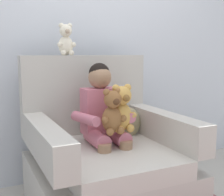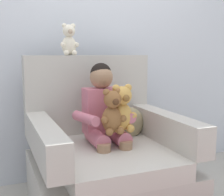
% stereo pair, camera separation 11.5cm
% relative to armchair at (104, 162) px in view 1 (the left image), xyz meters
% --- Properties ---
extents(back_wall, '(6.00, 0.10, 2.60)m').
position_rel_armchair_xyz_m(back_wall, '(0.00, 0.69, 0.96)').
color(back_wall, silver).
rests_on(back_wall, ground).
extents(armchair, '(1.02, 1.02, 1.11)m').
position_rel_armchair_xyz_m(armchair, '(0.00, 0.00, 0.00)').
color(armchair, '#BCB7AD').
rests_on(armchair, ground).
extents(seated_child, '(0.45, 0.39, 0.82)m').
position_rel_armchair_xyz_m(seated_child, '(0.01, 0.04, 0.35)').
color(seated_child, '#C66B7F').
rests_on(seated_child, armchair).
extents(plush_brown, '(0.18, 0.15, 0.31)m').
position_rel_armchair_xyz_m(plush_brown, '(0.01, -0.12, 0.39)').
color(plush_brown, brown).
rests_on(plush_brown, armchair).
extents(plush_honey, '(0.20, 0.16, 0.33)m').
position_rel_armchair_xyz_m(plush_honey, '(0.09, -0.09, 0.40)').
color(plush_honey, gold).
rests_on(plush_honey, armchair).
extents(plush_cream_on_backrest, '(0.15, 0.12, 0.25)m').
position_rel_armchair_xyz_m(plush_cream_on_backrest, '(-0.15, 0.38, 0.88)').
color(plush_cream_on_backrest, silver).
rests_on(plush_cream_on_backrest, armchair).
extents(throw_pillow, '(0.26, 0.12, 0.26)m').
position_rel_armchair_xyz_m(throw_pillow, '(0.25, 0.14, 0.24)').
color(throw_pillow, '#998C66').
rests_on(throw_pillow, armchair).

